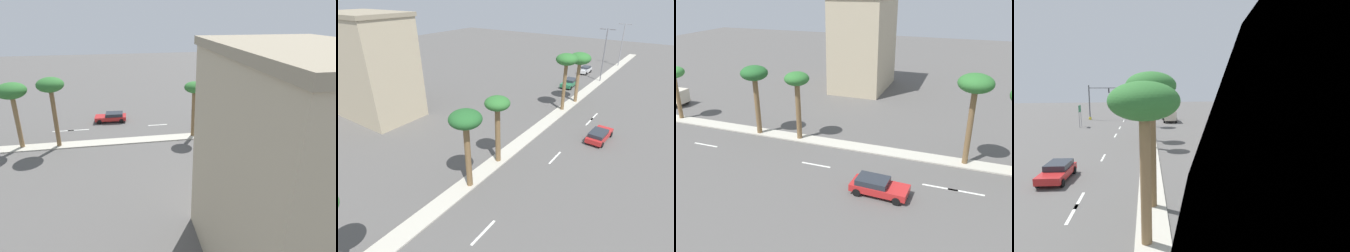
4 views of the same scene
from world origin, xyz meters
TOP-DOWN VIEW (x-y plane):
  - ground_plane at (0.00, 36.15)m, footprint 160.00×160.00m
  - median_curb at (0.00, 46.48)m, footprint 1.80×92.96m
  - lane_stripe_left at (4.78, 19.55)m, footprint 0.20×2.80m
  - lane_stripe_front at (4.78, 31.90)m, footprint 0.20×2.80m
  - lane_stripe_rear at (4.78, 42.91)m, footprint 0.20×2.80m
  - lane_stripe_leading at (4.78, 44.93)m, footprint 0.20×2.80m
  - commercial_building at (-21.06, 28.29)m, footprint 11.58×7.85m
  - palm_tree_mid at (0.34, 23.15)m, footprint 2.82×2.82m
  - palm_tree_near at (0.10, 27.91)m, footprint 2.50×2.50m
  - palm_tree_left at (-0.07, 44.59)m, footprint 3.00×3.00m
  - palm_tree_trailing at (0.31, 48.88)m, footprint 3.29×3.29m
  - street_lamp_inboard at (0.13, 62.43)m, footprint 2.90×0.24m
  - street_lamp_center at (-0.14, 77.26)m, footprint 2.90×0.24m
  - sedan_red_trailing at (7.42, 38.39)m, footprint 2.19×4.57m
  - sedan_white_mid at (-4.50, 66.66)m, footprint 1.91×3.95m
  - sedan_green_near at (-3.64, 55.85)m, footprint 2.23×4.39m

SIDE VIEW (x-z plane):
  - ground_plane at x=0.00m, z-range 0.00..0.00m
  - lane_stripe_left at x=4.78m, z-range 0.00..0.01m
  - lane_stripe_front at x=4.78m, z-range 0.00..0.01m
  - lane_stripe_rear at x=4.78m, z-range 0.00..0.01m
  - lane_stripe_leading at x=4.78m, z-range 0.00..0.01m
  - median_curb at x=0.00m, z-range 0.00..0.12m
  - sedan_red_trailing at x=7.42m, z-range 0.06..1.39m
  - sedan_green_near at x=-3.64m, z-range 0.05..1.45m
  - sedan_white_mid at x=-4.50m, z-range 0.06..1.45m
  - street_lamp_center at x=-0.14m, z-range 0.96..10.46m
  - street_lamp_inboard at x=0.13m, z-range 0.96..10.84m
  - palm_tree_near at x=0.10m, z-range 2.43..9.55m
  - palm_tree_mid at x=0.34m, z-range 2.61..10.04m
  - palm_tree_trailing at x=0.31m, z-range 2.81..10.61m
  - commercial_building at x=-21.06m, z-range 0.02..13.86m
  - palm_tree_left at x=-0.07m, z-range 3.03..11.35m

